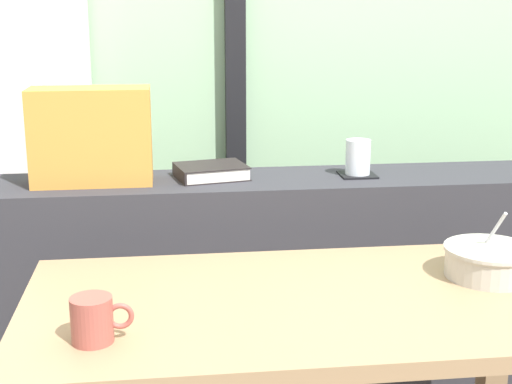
{
  "coord_description": "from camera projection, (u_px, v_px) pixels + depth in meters",
  "views": [
    {
      "loc": [
        -0.25,
        -1.44,
        1.3
      ],
      "look_at": [
        -0.01,
        0.44,
        0.82
      ],
      "focal_mm": 51.39,
      "sensor_mm": 36.0,
      "label": 1
    }
  ],
  "objects": [
    {
      "name": "curtain_left_panel",
      "position": [
        1.0,
        22.0,
        2.4
      ],
      "size": [
        0.56,
        0.06,
        2.5
      ],
      "primitive_type": "cube",
      "color": "white",
      "rests_on": "ground"
    },
    {
      "name": "window_divider_post",
      "position": [
        235.0,
        6.0,
        2.51
      ],
      "size": [
        0.07,
        0.05,
        2.6
      ],
      "primitive_type": "cube",
      "color": "black",
      "rests_on": "ground"
    },
    {
      "name": "dark_console_ledge",
      "position": [
        256.0,
        315.0,
        2.16
      ],
      "size": [
        2.8,
        0.29,
        0.83
      ],
      "primitive_type": "cube",
      "color": "#2D2D33",
      "rests_on": "ground"
    },
    {
      "name": "breakfast_table",
      "position": [
        308.0,
        350.0,
        1.54
      ],
      "size": [
        1.18,
        0.6,
        0.72
      ],
      "color": "#826849",
      "rests_on": "ground"
    },
    {
      "name": "coaster_square",
      "position": [
        357.0,
        175.0,
        2.09
      ],
      "size": [
        0.1,
        0.1,
        0.0
      ],
      "primitive_type": "cube",
      "color": "black",
      "rests_on": "dark_console_ledge"
    },
    {
      "name": "juice_glass",
      "position": [
        358.0,
        158.0,
        2.08
      ],
      "size": [
        0.07,
        0.07,
        0.1
      ],
      "color": "white",
      "rests_on": "coaster_square"
    },
    {
      "name": "closed_book",
      "position": [
        211.0,
        171.0,
        2.06
      ],
      "size": [
        0.22,
        0.19,
        0.04
      ],
      "color": "black",
      "rests_on": "dark_console_ledge"
    },
    {
      "name": "throw_pillow",
      "position": [
        91.0,
        136.0,
        1.97
      ],
      "size": [
        0.32,
        0.14,
        0.26
      ],
      "primitive_type": "cube",
      "rotation": [
        0.0,
        0.0,
        -0.0
      ],
      "color": "#D18938",
      "rests_on": "dark_console_ledge"
    },
    {
      "name": "soup_bowl",
      "position": [
        489.0,
        262.0,
        1.62
      ],
      "size": [
        0.2,
        0.2,
        0.15
      ],
      "color": "#BCB7A8",
      "rests_on": "breakfast_table"
    },
    {
      "name": "ceramic_mug",
      "position": [
        93.0,
        320.0,
        1.31
      ],
      "size": [
        0.11,
        0.08,
        0.08
      ],
      "color": "#9E4C42",
      "rests_on": "breakfast_table"
    }
  ]
}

